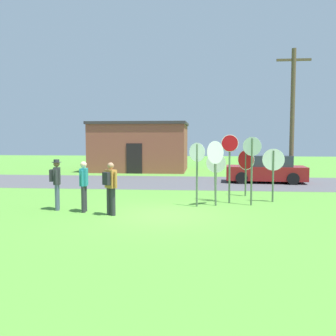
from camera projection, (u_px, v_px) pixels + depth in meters
The scene contains 15 objects.
ground_plane at pixel (160, 215), 11.96m from camera, with size 80.00×80.00×0.00m, color #518E33.
street_asphalt at pixel (179, 182), 20.89m from camera, with size 60.00×6.40×0.01m, color #4C4C51.
building_background at pixel (141, 146), 28.49m from camera, with size 7.10×5.46×3.64m.
utility_pole at pixel (292, 113), 20.07m from camera, with size 1.80×0.24×7.21m.
parked_car_on_street at pixel (267, 170), 20.77m from camera, with size 4.41×2.23×1.51m.
stop_sign_rear_right at pixel (216, 168), 14.66m from camera, with size 0.77×0.18×1.88m.
stop_sign_leaning_left at pixel (197, 164), 13.34m from camera, with size 0.57×0.38×2.30m.
stop_sign_leaning_right at pixel (230, 158), 14.11m from camera, with size 0.65×0.19×2.59m.
stop_sign_rear_left at pixel (215, 161), 13.55m from camera, with size 0.64×0.59×2.36m.
stop_sign_nearest at pixel (252, 159), 13.61m from camera, with size 0.63×0.30×2.51m.
stop_sign_low_front at pixel (246, 165), 15.84m from camera, with size 0.63×0.59×1.97m.
stop_sign_tallest at pixel (273, 166), 14.34m from camera, with size 0.84×0.07×2.06m.
person_in_dark_shirt at pixel (56, 181), 12.77m from camera, with size 0.43×0.55×1.74m.
person_with_sunhat at pixel (84, 184), 12.42m from camera, with size 0.25×0.57×1.69m.
person_holding_notes at pixel (110, 185), 11.87m from camera, with size 0.48×0.47×1.69m.
Camera 1 is at (1.39, -11.72, 2.46)m, focal length 40.01 mm.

